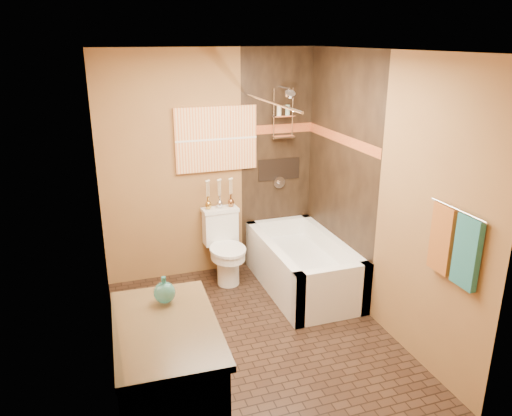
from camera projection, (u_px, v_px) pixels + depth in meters
name	position (u px, v px, depth m)	size (l,w,h in m)	color
floor	(254.00, 338.00, 4.54)	(3.00, 3.00, 0.00)	black
wall_left	(104.00, 225.00, 3.77)	(0.02, 3.00, 2.50)	olive
wall_right	(380.00, 194.00, 4.50)	(0.02, 3.00, 2.50)	olive
wall_back	(211.00, 166.00, 5.48)	(2.40, 0.02, 2.50)	olive
wall_front	(340.00, 290.00, 2.79)	(2.40, 0.02, 2.50)	olive
ceiling	(254.00, 50.00, 3.73)	(3.00, 3.00, 0.00)	silver
alcove_tile_back	(277.00, 161.00, 5.70)	(0.85, 0.01, 2.50)	black
alcove_tile_right	(340.00, 174.00, 5.17)	(0.01, 1.50, 2.50)	black
mosaic_band_back	(278.00, 129.00, 5.58)	(0.85, 0.01, 0.10)	maroon
mosaic_band_right	(341.00, 139.00, 5.05)	(0.01, 1.50, 0.10)	maroon
alcove_niche	(279.00, 169.00, 5.74)	(0.50, 0.01, 0.25)	black
shower_fixtures	(283.00, 126.00, 5.48)	(0.24, 0.33, 1.16)	silver
curtain_rod	(269.00, 102.00, 4.68)	(0.03, 0.03, 1.55)	silver
towel_bar	(458.00, 210.00, 3.48)	(0.02, 0.02, 0.55)	silver
towel_teal	(467.00, 252.00, 3.46)	(0.05, 0.22, 0.52)	#1B5C5C
towel_rust	(442.00, 239.00, 3.69)	(0.05, 0.22, 0.52)	#8F551A
sunset_painting	(216.00, 139.00, 5.38)	(0.90, 0.04, 0.70)	orange
vanity_mirror	(111.00, 243.00, 2.80)	(0.01, 1.00, 0.90)	white
bathtub	(302.00, 269.00, 5.39)	(0.80, 1.50, 0.55)	white
toilet	(225.00, 246.00, 5.52)	(0.41, 0.60, 0.79)	white
vanity	(168.00, 386.00, 3.22)	(0.67, 1.06, 0.92)	black
teal_bottle	(164.00, 290.00, 3.30)	(0.15, 0.15, 0.23)	#236B62
bud_vases	(220.00, 193.00, 5.49)	(0.33, 0.07, 0.33)	#BE8F3B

